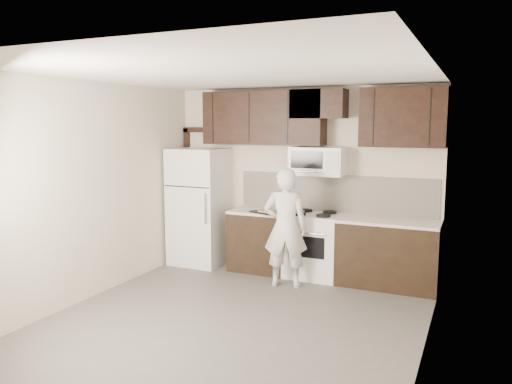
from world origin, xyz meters
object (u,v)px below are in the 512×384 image
Objects in this scene: stove at (314,245)px; refrigerator at (199,206)px; microwave at (318,161)px; person at (285,228)px.

stove is 1.90m from refrigerator.
refrigerator is (-1.85, -0.05, 0.44)m from stove.
microwave reaches higher than person.
refrigerator is 1.71m from person.
microwave is at bearing -123.29° from person.
stove is at bearing -126.77° from person.
stove is at bearing 1.51° from refrigerator.
stove is at bearing -89.90° from microwave.
stove is 1.20m from microwave.
refrigerator is at bearing -178.49° from stove.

